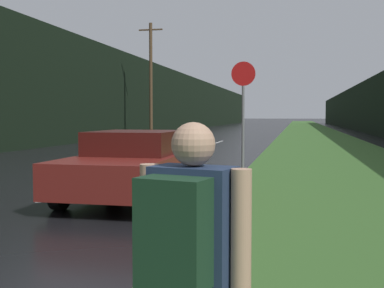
% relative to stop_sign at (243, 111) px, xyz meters
% --- Properties ---
extents(grass_verge, '(6.00, 240.00, 0.02)m').
position_rel_stop_sign_xyz_m(grass_verge, '(2.78, 25.69, -1.81)').
color(grass_verge, '#386028').
rests_on(grass_verge, ground_plane).
extents(lane_stripe_c, '(0.12, 3.00, 0.01)m').
position_rel_stop_sign_xyz_m(lane_stripe_c, '(-3.64, -2.18, -1.82)').
color(lane_stripe_c, silver).
rests_on(lane_stripe_c, ground_plane).
extents(lane_stripe_d, '(0.12, 3.00, 0.01)m').
position_rel_stop_sign_xyz_m(lane_stripe_d, '(-3.64, 4.82, -1.82)').
color(lane_stripe_d, silver).
rests_on(lane_stripe_d, ground_plane).
extents(lane_stripe_e, '(0.12, 3.00, 0.01)m').
position_rel_stop_sign_xyz_m(lane_stripe_e, '(-3.64, 11.82, -1.82)').
color(lane_stripe_e, silver).
rests_on(lane_stripe_e, ground_plane).
extents(lane_stripe_f, '(0.12, 3.00, 0.01)m').
position_rel_stop_sign_xyz_m(lane_stripe_f, '(-3.64, 18.82, -1.82)').
color(lane_stripe_f, silver).
rests_on(lane_stripe_f, ground_plane).
extents(treeline_far_side, '(2.00, 140.00, 6.77)m').
position_rel_stop_sign_xyz_m(treeline_far_side, '(-13.06, 35.69, 1.57)').
color(treeline_far_side, black).
rests_on(treeline_far_side, ground_plane).
extents(treeline_near_side, '(2.00, 140.00, 5.21)m').
position_rel_stop_sign_xyz_m(treeline_near_side, '(8.78, 35.69, 0.78)').
color(treeline_near_side, black).
rests_on(treeline_near_side, ground_plane).
extents(utility_pole_far, '(1.80, 0.24, 8.53)m').
position_rel_stop_sign_xyz_m(utility_pole_far, '(-9.30, 22.08, 2.58)').
color(utility_pole_far, '#4C3823').
rests_on(utility_pole_far, ground_plane).
extents(stop_sign, '(0.61, 0.07, 3.08)m').
position_rel_stop_sign_xyz_m(stop_sign, '(0.00, 0.00, 0.00)').
color(stop_sign, slate).
rests_on(stop_sign, ground_plane).
extents(hitchhiker_with_backpack, '(0.57, 0.48, 1.68)m').
position_rel_stop_sign_xyz_m(hitchhiker_with_backpack, '(0.86, -10.01, -0.85)').
color(hitchhiker_with_backpack, navy).
rests_on(hitchhiker_with_backpack, ground_plane).
extents(car_passing_near, '(2.05, 4.29, 1.40)m').
position_rel_stop_sign_xyz_m(car_passing_near, '(-1.93, -2.88, -1.11)').
color(car_passing_near, maroon).
rests_on(car_passing_near, ground_plane).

